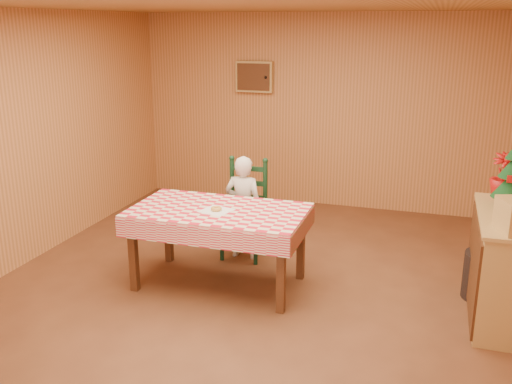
# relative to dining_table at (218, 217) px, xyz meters

# --- Properties ---
(ground) EXTENTS (6.00, 6.00, 0.00)m
(ground) POSITION_rel_dining_table_xyz_m (0.35, -0.13, -0.69)
(ground) COLOR brown
(ground) RESTS_ON ground
(cabin_walls) EXTENTS (5.10, 6.05, 2.65)m
(cabin_walls) POSITION_rel_dining_table_xyz_m (0.35, 0.40, 1.14)
(cabin_walls) COLOR #C48046
(cabin_walls) RESTS_ON ground
(dining_table) EXTENTS (1.66, 0.96, 0.77)m
(dining_table) POSITION_rel_dining_table_xyz_m (0.00, 0.00, 0.00)
(dining_table) COLOR #512B15
(dining_table) RESTS_ON ground
(ladder_chair) EXTENTS (0.44, 0.40, 1.08)m
(ladder_chair) POSITION_rel_dining_table_xyz_m (-0.00, 0.79, -0.18)
(ladder_chair) COLOR black
(ladder_chair) RESTS_ON ground
(seated_child) EXTENTS (0.41, 0.27, 1.12)m
(seated_child) POSITION_rel_dining_table_xyz_m (-0.00, 0.73, -0.13)
(seated_child) COLOR silver
(seated_child) RESTS_ON ground
(napkin) EXTENTS (0.32, 0.32, 0.00)m
(napkin) POSITION_rel_dining_table_xyz_m (-0.00, -0.05, 0.08)
(napkin) COLOR white
(napkin) RESTS_ON dining_table
(donut) EXTENTS (0.13, 0.13, 0.04)m
(donut) POSITION_rel_dining_table_xyz_m (-0.00, -0.05, 0.10)
(donut) COLOR gold
(donut) RESTS_ON napkin
(shelf_unit) EXTENTS (0.54, 1.24, 0.93)m
(shelf_unit) POSITION_rel_dining_table_xyz_m (2.55, 0.14, -0.22)
(shelf_unit) COLOR tan
(shelf_unit) RESTS_ON ground
(flower_arrangement) EXTENTS (0.26, 0.26, 0.40)m
(flower_arrangement) POSITION_rel_dining_table_xyz_m (2.51, 0.69, 0.44)
(flower_arrangement) COLOR #A5100F
(flower_arrangement) RESTS_ON shelf_unit
(storage_bin) EXTENTS (0.50, 0.50, 0.43)m
(storage_bin) POSITION_rel_dining_table_xyz_m (2.46, 0.47, -0.47)
(storage_bin) COLOR black
(storage_bin) RESTS_ON ground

